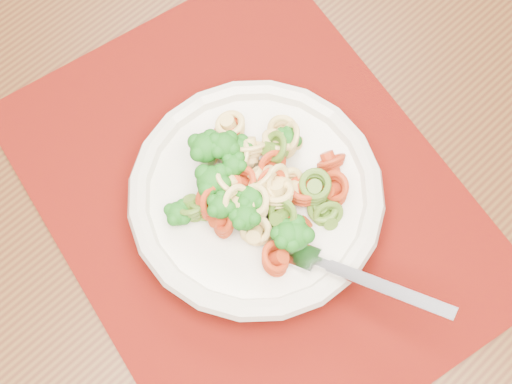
% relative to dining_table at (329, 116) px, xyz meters
% --- Properties ---
extents(dining_table, '(1.64, 1.36, 0.73)m').
position_rel_dining_table_xyz_m(dining_table, '(0.00, 0.00, 0.00)').
color(dining_table, '#4F3216').
rests_on(dining_table, ground).
extents(placemat, '(0.57, 0.54, 0.00)m').
position_rel_dining_table_xyz_m(placemat, '(-0.02, -0.16, 0.10)').
color(placemat, '#641404').
rests_on(placemat, dining_table).
extents(pasta_bowl, '(0.23, 0.23, 0.04)m').
position_rel_dining_table_xyz_m(pasta_bowl, '(-0.01, -0.17, 0.13)').
color(pasta_bowl, beige).
rests_on(pasta_bowl, placemat).
extents(pasta_broccoli_heap, '(0.20, 0.20, 0.06)m').
position_rel_dining_table_xyz_m(pasta_broccoli_heap, '(-0.01, -0.17, 0.15)').
color(pasta_broccoli_heap, '#E2BE70').
rests_on(pasta_broccoli_heap, pasta_bowl).
extents(fork, '(0.18, 0.03, 0.08)m').
position_rel_dining_table_xyz_m(fork, '(0.05, -0.21, 0.15)').
color(fork, silver).
rests_on(fork, pasta_bowl).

